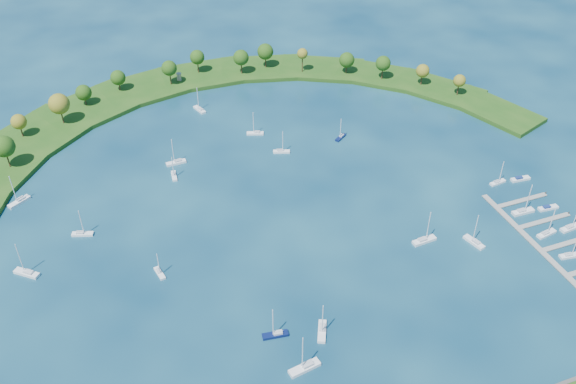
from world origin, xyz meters
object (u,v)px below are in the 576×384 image
object	(u,v)px
moored_boat_3	(255,132)
docked_boat_8	(523,211)
docked_boat_11	(520,179)
moored_boat_9	(200,109)
moored_boat_17	(305,367)
docked_boat_10	(498,182)
moored_boat_2	(341,136)
dock_system	(571,258)
moored_boat_8	(174,175)
moored_boat_16	(82,233)
moored_boat_14	(322,330)
moored_boat_7	(281,151)
moored_boat_0	(159,272)
docked_boat_9	(548,208)
moored_boat_15	(176,162)
moored_boat_10	(276,334)
moored_boat_11	(27,272)
moored_boat_5	(424,240)
moored_boat_12	(474,241)
docked_boat_7	(571,227)
harbor_tower	(179,77)
docked_boat_6	(547,233)
moored_boat_1	(19,201)
docked_boat_4	(570,255)

from	to	relation	value
moored_boat_3	docked_boat_8	world-z (taller)	docked_boat_8
docked_boat_11	moored_boat_9	bearing A→B (deg)	141.47
moored_boat_17	docked_boat_10	distance (m)	120.53
moored_boat_2	docked_boat_8	bearing A→B (deg)	84.37
dock_system	moored_boat_8	bearing A→B (deg)	140.60
moored_boat_16	moored_boat_14	bearing A→B (deg)	-29.84
moored_boat_3	docked_boat_10	bearing A→B (deg)	159.02
moored_boat_7	moored_boat_9	size ratio (longest dim) A/B	0.89
moored_boat_0	docked_boat_9	distance (m)	147.23
moored_boat_15	docked_boat_10	distance (m)	132.38
moored_boat_2	moored_boat_17	xyz separation A→B (m)	(-61.75, -109.48, 0.12)
moored_boat_7	moored_boat_10	xyz separation A→B (m)	(-36.76, -93.69, 0.03)
moored_boat_8	moored_boat_11	distance (m)	70.10
docked_boat_11	moored_boat_17	bearing A→B (deg)	-150.22
moored_boat_7	moored_boat_8	size ratio (longest dim) A/B	1.05
dock_system	moored_boat_10	bearing A→B (deg)	177.58
docked_boat_10	moored_boat_8	bearing A→B (deg)	149.85
moored_boat_8	moored_boat_11	bearing A→B (deg)	-50.92
moored_boat_5	moored_boat_3	bearing A→B (deg)	106.09
moored_boat_14	moored_boat_16	size ratio (longest dim) A/B	1.13
moored_boat_7	docked_boat_10	distance (m)	90.29
moored_boat_11	docked_boat_10	distance (m)	180.51
moored_boat_12	moored_boat_2	bearing A→B (deg)	-4.05
moored_boat_7	docked_boat_7	distance (m)	118.22
moored_boat_5	moored_boat_16	size ratio (longest dim) A/B	1.18
docked_boat_7	moored_boat_3	bearing A→B (deg)	125.13
moored_boat_3	moored_boat_8	distance (m)	45.63
moored_boat_3	moored_boat_11	world-z (taller)	moored_boat_11
harbor_tower	moored_boat_14	world-z (taller)	moored_boat_14
moored_boat_2	docked_boat_6	distance (m)	96.10
docked_boat_9	docked_boat_11	xyz separation A→B (m)	(1.90, 19.39, 0.01)
moored_boat_16	moored_boat_17	distance (m)	99.08
moored_boat_2	moored_boat_7	size ratio (longest dim) A/B	0.97
moored_boat_16	docked_boat_9	size ratio (longest dim) A/B	1.39
moored_boat_12	moored_boat_17	bearing A→B (deg)	95.61
harbor_tower	docked_boat_7	bearing A→B (deg)	-56.40
moored_boat_9	docked_boat_8	xyz separation A→B (m)	(95.15, -118.78, 0.04)
moored_boat_3	moored_boat_7	xyz separation A→B (m)	(5.80, -18.03, -0.01)
moored_boat_9	moored_boat_16	size ratio (longest dim) A/B	1.05
moored_boat_12	moored_boat_11	bearing A→B (deg)	60.06
moored_boat_5	moored_boat_12	size ratio (longest dim) A/B	1.07
moored_boat_5	moored_boat_8	world-z (taller)	moored_boat_5
docked_boat_10	docked_boat_6	bearing A→B (deg)	-101.48
moored_boat_5	docked_boat_9	distance (m)	53.99
moored_boat_1	moored_boat_8	size ratio (longest dim) A/B	1.31
moored_boat_8	moored_boat_9	world-z (taller)	moored_boat_9
moored_boat_11	docked_boat_8	world-z (taller)	moored_boat_11
docked_boat_10	docked_boat_7	bearing A→B (deg)	-83.60
moored_boat_2	docked_boat_9	xyz separation A→B (m)	(53.00, -74.12, -0.26)
moored_boat_1	docked_boat_4	distance (m)	204.82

